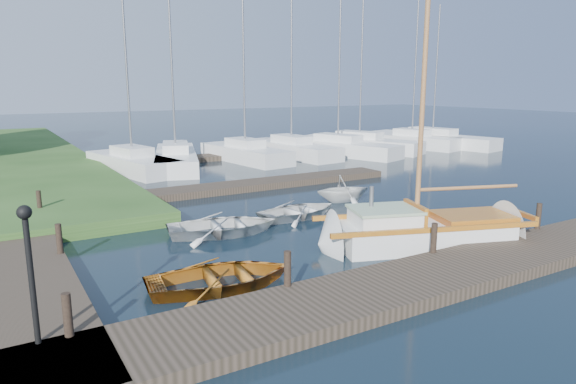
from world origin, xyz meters
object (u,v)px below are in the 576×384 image
tender_d (343,187)px  mooring_post_4 (59,239)px  marina_boat_1 (176,157)px  tender_c (299,208)px  mooring_post_5 (39,202)px  marina_boat_4 (338,147)px  tender_a (223,223)px  marina_boat_3 (291,148)px  marina_boat_6 (412,140)px  mooring_post_0 (68,315)px  sailboat (427,234)px  mooring_post_1 (288,269)px  dinghy (221,272)px  marina_boat_5 (359,143)px  mooring_post_3 (538,216)px  marina_boat_7 (432,139)px  marina_boat_2 (245,152)px  lamp_post (29,256)px  mooring_post_2 (434,238)px  marina_boat_0 (132,162)px

tender_d → mooring_post_4: bearing=111.9°
marina_boat_1 → tender_c: bearing=-161.7°
mooring_post_5 → marina_boat_4: (19.13, 8.74, -0.14)m
tender_a → marina_boat_3: (11.20, 14.29, 0.21)m
mooring_post_5 → marina_boat_6: size_ratio=0.07×
mooring_post_0 → sailboat: (10.05, 1.24, -0.36)m
mooring_post_1 → tender_c: mooring_post_1 is taller
dinghy → marina_boat_5: (18.71, 18.32, 0.21)m
mooring_post_0 → mooring_post_3: same height
sailboat → marina_boat_7: (19.00, 17.97, 0.21)m
mooring_post_0 → tender_a: mooring_post_0 is taller
mooring_post_4 → sailboat: bearing=-21.5°
tender_c → marina_boat_4: size_ratio=0.29×
tender_d → marina_boat_4: marina_boat_4 is taller
mooring_post_0 → marina_boat_5: 29.68m
dinghy → marina_boat_2: marina_boat_2 is taller
mooring_post_4 → dinghy: mooring_post_4 is taller
lamp_post → tender_c: (9.03, 5.96, -1.55)m
marina_boat_6 → marina_boat_7: marina_boat_6 is taller
mooring_post_1 → marina_boat_4: 24.09m
mooring_post_4 → marina_boat_6: 30.05m
dinghy → tender_d: tender_d is taller
tender_d → marina_boat_5: bearing=-30.2°
dinghy → marina_boat_4: (16.12, 17.38, 0.20)m
tender_c → marina_boat_3: marina_boat_3 is taller
sailboat → marina_boat_2: marina_boat_2 is taller
mooring_post_1 → marina_boat_3: 23.06m
mooring_post_2 → tender_c: size_ratio=0.26×
marina_boat_0 → marina_boat_1: size_ratio=1.06×
mooring_post_5 → tender_d: bearing=-14.6°
tender_a → mooring_post_4: bearing=107.0°
mooring_post_3 → sailboat: sailboat is taller
dinghy → tender_d: bearing=-45.6°
marina_boat_1 → marina_boat_3: (8.01, 0.35, 0.02)m
marina_boat_2 → marina_boat_7: (16.08, -0.13, -0.01)m
lamp_post → mooring_post_5: bearing=84.3°
marina_boat_1 → marina_boat_6: size_ratio=0.87×
tender_a → mooring_post_5: bearing=58.7°
marina_boat_2 → mooring_post_4: bearing=131.9°
marina_boat_1 → marina_boat_3: size_ratio=0.85×
sailboat → mooring_post_5: bearing=156.4°
marina_boat_7 → mooring_post_3: bearing=128.6°
mooring_post_2 → sailboat: bearing=49.7°
mooring_post_0 → lamp_post: lamp_post is taller
mooring_post_1 → marina_boat_1: marina_boat_1 is taller
sailboat → marina_boat_3: (6.48, 18.44, 0.23)m
marina_boat_2 → marina_boat_5: bearing=-94.9°
mooring_post_2 → marina_boat_0: size_ratio=0.08×
tender_a → marina_boat_1: 14.29m
marina_boat_2 → sailboat: bearing=163.8°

